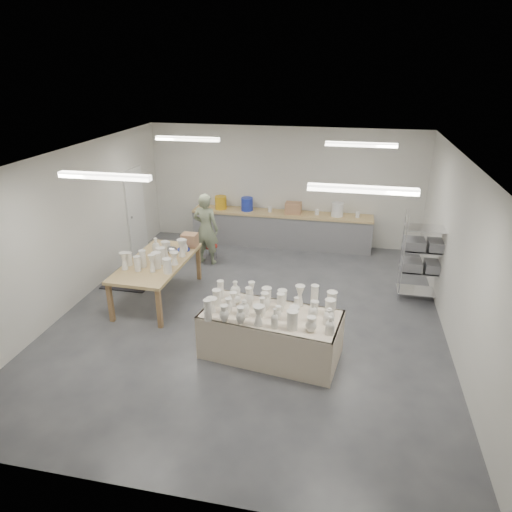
% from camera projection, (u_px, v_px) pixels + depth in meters
% --- Properties ---
extents(room, '(8.00, 8.02, 3.00)m').
position_uv_depth(room, '(245.00, 210.00, 7.95)').
color(room, '#424449').
rests_on(room, ground).
extents(back_counter, '(4.60, 0.60, 1.24)m').
position_uv_depth(back_counter, '(281.00, 228.00, 11.79)').
color(back_counter, tan).
rests_on(back_counter, ground).
extents(wire_shelf, '(0.88, 0.48, 1.80)m').
position_uv_depth(wire_shelf, '(424.00, 256.00, 8.97)').
color(wire_shelf, silver).
rests_on(wire_shelf, ground).
extents(drying_table, '(2.31, 1.34, 1.14)m').
position_uv_depth(drying_table, '(271.00, 332.00, 7.34)').
color(drying_table, olive).
rests_on(drying_table, ground).
extents(work_table, '(1.16, 2.23, 1.21)m').
position_uv_depth(work_table, '(161.00, 259.00, 9.00)').
color(work_table, tan).
rests_on(work_table, ground).
extents(rug, '(1.00, 0.70, 0.02)m').
position_uv_depth(rug, '(128.00, 283.00, 9.90)').
color(rug, black).
rests_on(rug, ground).
extents(cat, '(0.46, 0.34, 0.19)m').
position_uv_depth(cat, '(128.00, 279.00, 9.84)').
color(cat, white).
rests_on(cat, rug).
extents(potter, '(0.67, 0.48, 1.70)m').
position_uv_depth(potter, '(206.00, 229.00, 10.64)').
color(potter, gray).
rests_on(potter, ground).
extents(red_stool, '(0.35, 0.35, 0.33)m').
position_uv_depth(red_stool, '(210.00, 247.00, 11.10)').
color(red_stool, '#A82418').
rests_on(red_stool, ground).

